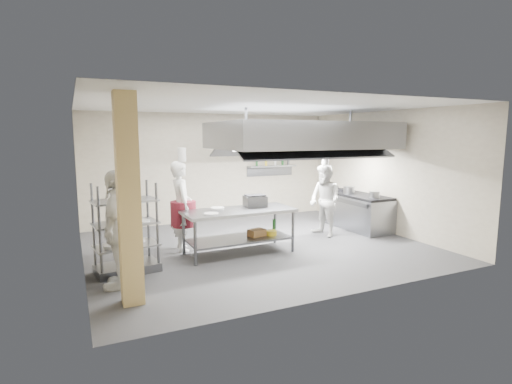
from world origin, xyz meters
name	(u,v)px	position (x,y,z in m)	size (l,w,h in m)	color
floor	(258,246)	(0.00, 0.00, 0.00)	(7.00, 7.00, 0.00)	#2A2A2C
ceiling	(258,106)	(0.00, 0.00, 3.00)	(7.00, 7.00, 0.00)	silver
wall_back	(212,168)	(0.00, 3.00, 1.50)	(7.00, 7.00, 0.00)	gray
wall_left	(79,187)	(-3.50, 0.00, 1.50)	(6.00, 6.00, 0.00)	gray
wall_right	(385,172)	(3.50, 0.00, 1.50)	(6.00, 6.00, 0.00)	gray
column	(129,201)	(-2.90, -1.90, 1.50)	(0.30, 0.30, 3.00)	tan
exhaust_hood	(301,135)	(1.30, 0.40, 2.40)	(4.00, 2.50, 0.60)	gray
hood_strip_a	(267,150)	(0.40, 0.40, 2.08)	(1.60, 0.12, 0.04)	white
hood_strip_b	(333,149)	(2.20, 0.40, 2.08)	(1.60, 0.12, 0.04)	white
wall_shelf	(272,166)	(1.80, 2.84, 1.50)	(1.50, 0.28, 0.04)	gray
island	(239,231)	(-0.56, -0.28, 0.46)	(2.26, 0.94, 0.91)	gray
island_worktop	(239,211)	(-0.56, -0.28, 0.88)	(2.26, 0.94, 0.06)	gray
island_undershelf	(239,239)	(-0.56, -0.28, 0.30)	(2.08, 0.85, 0.04)	slate
pass_rack	(126,228)	(-2.80, -0.51, 0.80)	(1.06, 0.62, 1.59)	slate
cooking_range	(357,212)	(3.08, 0.50, 0.42)	(0.80, 2.00, 0.84)	slate
range_top	(357,195)	(3.08, 0.50, 0.87)	(0.78, 1.96, 0.06)	black
chef_head	(181,206)	(-1.56, 0.45, 0.94)	(0.69, 0.45, 1.88)	white
chef_line	(325,201)	(1.85, 0.18, 0.86)	(0.83, 0.65, 1.72)	silver
chef_plating	(117,229)	(-3.00, -1.17, 0.94)	(1.10, 0.46, 1.88)	silver
griddle	(255,201)	(-0.10, -0.06, 1.02)	(0.45, 0.35, 0.22)	slate
wicker_basket	(257,233)	(-0.17, -0.31, 0.39)	(0.34, 0.23, 0.15)	brown
stockpot	(349,190)	(2.89, 0.61, 1.00)	(0.29, 0.29, 0.20)	gray
plate_stack	(126,244)	(-2.80, -0.51, 0.51)	(0.28, 0.28, 0.05)	silver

